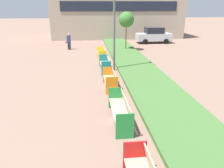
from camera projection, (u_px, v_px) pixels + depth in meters
planter_grass_strip at (160, 97)px, 10.59m from camera, size 2.80×120.00×0.18m
building_backdrop at (116, 9)px, 30.92m from camera, size 17.72×6.95×7.67m
bench_green_frame at (121, 112)px, 8.38m from camera, size 0.65×2.45×0.94m
bench_orange_frame at (111, 82)px, 11.82m from camera, size 0.65×1.90×0.94m
bench_teal_frame at (105, 66)px, 14.97m from camera, size 0.65×2.16×0.94m
bench_yellow_frame at (102, 55)px, 18.10m from camera, size 0.65×2.09×0.94m
street_lamp_post at (114, 5)px, 13.81m from camera, size 0.24×0.44×7.78m
sapling_tree_far at (126, 20)px, 21.07m from camera, size 1.49×1.49×3.75m
pedestrian_walking at (69, 41)px, 22.33m from camera, size 0.53×0.24×1.63m
parked_car_distant at (154, 35)px, 26.33m from camera, size 4.20×2.00×1.86m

